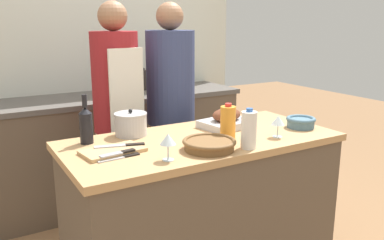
% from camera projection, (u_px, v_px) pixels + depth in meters
% --- Properties ---
extents(kitchen_island, '(1.54, 0.72, 0.90)m').
position_uv_depth(kitchen_island, '(201.00, 211.00, 2.39)').
color(kitchen_island, brown).
rests_on(kitchen_island, ground_plane).
extents(back_counter, '(2.15, 0.60, 0.93)m').
position_uv_depth(back_counter, '(118.00, 147.00, 3.53)').
color(back_counter, brown).
rests_on(back_counter, ground_plane).
extents(back_wall, '(2.65, 0.10, 2.55)m').
position_uv_depth(back_wall, '(101.00, 51.00, 3.63)').
color(back_wall, silver).
rests_on(back_wall, ground_plane).
extents(roasting_pan, '(0.33, 0.27, 0.12)m').
position_uv_depth(roasting_pan, '(226.00, 120.00, 2.50)').
color(roasting_pan, '#BCBCC1').
rests_on(roasting_pan, kitchen_island).
extents(wicker_basket, '(0.28, 0.28, 0.05)m').
position_uv_depth(wicker_basket, '(209.00, 144.00, 2.06)').
color(wicker_basket, brown).
rests_on(wicker_basket, kitchen_island).
extents(cutting_board, '(0.32, 0.21, 0.02)m').
position_uv_depth(cutting_board, '(113.00, 151.00, 2.02)').
color(cutting_board, tan).
rests_on(cutting_board, kitchen_island).
extents(stock_pot, '(0.19, 0.19, 0.15)m').
position_uv_depth(stock_pot, '(131.00, 124.00, 2.32)').
color(stock_pot, '#B7B7BC').
rests_on(stock_pot, kitchen_island).
extents(mixing_bowl, '(0.18, 0.18, 0.07)m').
position_uv_depth(mixing_bowl, '(301.00, 122.00, 2.49)').
color(mixing_bowl, slate).
rests_on(mixing_bowl, kitchen_island).
extents(juice_jug, '(0.09, 0.09, 0.20)m').
position_uv_depth(juice_jug, '(228.00, 123.00, 2.24)').
color(juice_jug, orange).
rests_on(juice_jug, kitchen_island).
extents(milk_jug, '(0.08, 0.08, 0.21)m').
position_uv_depth(milk_jug, '(249.00, 130.00, 2.07)').
color(milk_jug, white).
rests_on(milk_jug, kitchen_island).
extents(wine_bottle_green, '(0.07, 0.07, 0.27)m').
position_uv_depth(wine_bottle_green, '(86.00, 124.00, 2.16)').
color(wine_bottle_green, black).
rests_on(wine_bottle_green, kitchen_island).
extents(wine_glass_left, '(0.08, 0.08, 0.13)m').
position_uv_depth(wine_glass_left, '(168.00, 140.00, 1.89)').
color(wine_glass_left, silver).
rests_on(wine_glass_left, kitchen_island).
extents(wine_glass_right, '(0.08, 0.08, 0.12)m').
position_uv_depth(wine_glass_right, '(278.00, 121.00, 2.27)').
color(wine_glass_right, silver).
rests_on(wine_glass_right, kitchen_island).
extents(knife_chef, '(0.25, 0.10, 0.01)m').
position_uv_depth(knife_chef, '(121.00, 145.00, 2.07)').
color(knife_chef, '#B7B7BC').
rests_on(knife_chef, cutting_board).
extents(knife_paring, '(0.22, 0.05, 0.01)m').
position_uv_depth(knife_paring, '(120.00, 157.00, 1.95)').
color(knife_paring, '#B7B7BC').
rests_on(knife_paring, kitchen_island).
extents(knife_bread, '(0.18, 0.05, 0.01)m').
position_uv_depth(knife_bread, '(119.00, 153.00, 1.96)').
color(knife_bread, '#B7B7BC').
rests_on(knife_bread, cutting_board).
extents(stand_mixer, '(0.18, 0.14, 0.35)m').
position_uv_depth(stand_mixer, '(169.00, 74.00, 3.63)').
color(stand_mixer, silver).
rests_on(stand_mixer, back_counter).
extents(condiment_bottle_tall, '(0.06, 0.06, 0.17)m').
position_uv_depth(condiment_bottle_tall, '(119.00, 85.00, 3.45)').
color(condiment_bottle_tall, maroon).
rests_on(condiment_bottle_tall, back_counter).
extents(condiment_bottle_short, '(0.06, 0.06, 0.20)m').
position_uv_depth(condiment_bottle_short, '(144.00, 80.00, 3.64)').
color(condiment_bottle_short, '#332D28').
rests_on(condiment_bottle_short, back_counter).
extents(person_cook_aproned, '(0.31, 0.33, 1.66)m').
position_uv_depth(person_cook_aproned, '(117.00, 112.00, 2.77)').
color(person_cook_aproned, beige).
rests_on(person_cook_aproned, ground_plane).
extents(person_cook_guest, '(0.35, 0.35, 1.67)m').
position_uv_depth(person_cook_guest, '(171.00, 107.00, 2.99)').
color(person_cook_guest, beige).
rests_on(person_cook_guest, ground_plane).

